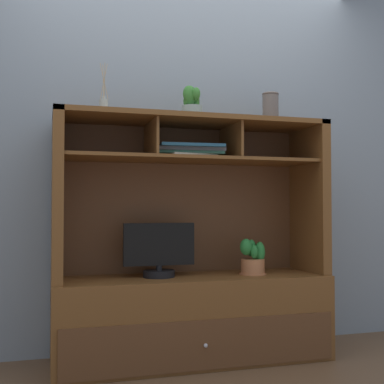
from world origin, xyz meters
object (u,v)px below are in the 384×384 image
diffuser_bottle (104,106)px  media_console (192,287)px  potted_orchid (253,260)px  ceramic_vase (270,108)px  tv_monitor (159,253)px  magazine_stack_left (189,151)px  potted_succulent (192,103)px

diffuser_bottle → media_console: bearing=0.1°
potted_orchid → ceramic_vase: size_ratio=1.12×
media_console → tv_monitor: size_ratio=3.84×
potted_orchid → ceramic_vase: (0.16, 0.07, 0.98)m
tv_monitor → diffuser_bottle: size_ratio=1.42×
magazine_stack_left → ceramic_vase: bearing=2.3°
potted_orchid → magazine_stack_left: bearing=174.0°
diffuser_bottle → potted_succulent: 0.54m
ceramic_vase → magazine_stack_left: bearing=-177.7°
diffuser_bottle → ceramic_vase: (1.09, 0.01, 0.05)m
tv_monitor → magazine_stack_left: size_ratio=0.99×
potted_orchid → diffuser_bottle: diffuser_bottle is taller
tv_monitor → ceramic_vase: size_ratio=2.16×
media_console → potted_succulent: (-0.00, -0.01, 1.14)m
ceramic_vase → diffuser_bottle: bearing=-179.3°
tv_monitor → diffuser_bottle: diffuser_bottle is taller
diffuser_bottle → potted_orchid: bearing=-3.2°
potted_orchid → tv_monitor: bearing=175.5°
ceramic_vase → potted_orchid: bearing=-157.6°
media_console → magazine_stack_left: 0.84m
media_console → diffuser_bottle: diffuser_bottle is taller
potted_succulent → ceramic_vase: 0.55m
diffuser_bottle → magazine_stack_left: bearing=-1.0°
magazine_stack_left → potted_succulent: potted_succulent is taller
potted_orchid → potted_succulent: potted_succulent is taller
potted_succulent → media_console: bearing=75.8°
media_console → diffuser_bottle: (-0.54, -0.00, 1.10)m
diffuser_bottle → ceramic_vase: bearing=0.7°
potted_orchid → potted_succulent: size_ratio=1.10×
magazine_stack_left → ceramic_vase: 0.64m
media_console → ceramic_vase: size_ratio=8.30×
tv_monitor → diffuser_bottle: 0.94m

